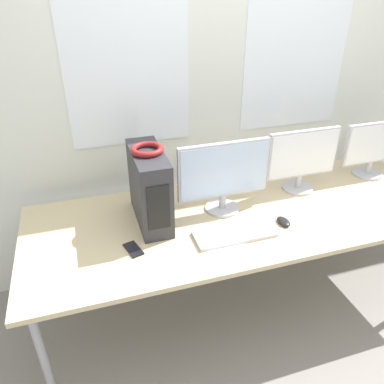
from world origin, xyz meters
The scene contains 12 objects.
ground_plane centered at (0.00, 0.00, 0.00)m, with size 14.00×14.00×0.00m, color gray.
wall_back centered at (0.00, 1.05, 1.35)m, with size 8.00×0.07×2.70m.
desk centered at (0.00, 0.46, 0.67)m, with size 2.54×0.92×0.71m.
pc_tower centered at (-0.55, 0.56, 0.92)m, with size 0.16×0.44×0.42m.
headphones centered at (-0.55, 0.56, 1.14)m, with size 0.17×0.17×0.03m.
monitor_main centered at (-0.12, 0.54, 0.94)m, with size 0.54×0.20×0.43m.
monitor_right_near centered at (0.44, 0.62, 0.92)m, with size 0.48×0.20×0.41m.
monitor_right_far centered at (1.02, 0.65, 0.91)m, with size 0.47×0.20×0.39m.
keyboard centered at (-0.15, 0.27, 0.72)m, with size 0.44×0.17×0.02m.
mouse centered at (0.15, 0.30, 0.72)m, with size 0.06×0.10×0.03m.
cell_phone centered at (-0.70, 0.31, 0.71)m, with size 0.10×0.14×0.01m.
paper_sheet_left centered at (-0.23, 0.23, 0.71)m, with size 0.25×0.32×0.00m.
Camera 1 is at (-0.86, -1.21, 1.92)m, focal length 35.00 mm.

